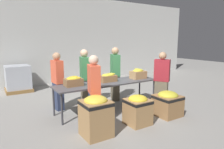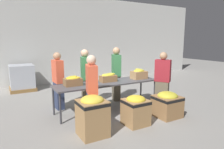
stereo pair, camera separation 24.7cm
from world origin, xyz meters
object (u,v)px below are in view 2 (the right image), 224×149
at_px(banana_box_1, 108,77).
at_px(volunteer_3, 162,80).
at_px(volunteer_4, 58,81).
at_px(volunteer_0, 85,78).
at_px(donation_bin_2, 167,103).
at_px(volunteer_2, 116,74).
at_px(pallet_stack_0, 22,78).
at_px(sorting_table, 108,84).
at_px(banana_box_2, 139,74).
at_px(donation_bin_0, 92,114).
at_px(donation_bin_1, 136,109).
at_px(banana_box_0, 73,81).
at_px(volunteer_1, 92,91).

relative_size(banana_box_1, volunteer_3, 0.29).
bearing_deg(volunteer_4, volunteer_0, 82.37).
bearing_deg(volunteer_4, banana_box_1, 57.14).
bearing_deg(donation_bin_2, volunteer_2, 101.58).
relative_size(volunteer_3, pallet_stack_0, 1.62).
relative_size(sorting_table, banana_box_2, 6.69).
xyz_separation_m(donation_bin_0, donation_bin_2, (2.15, 0.00, -0.11)).
bearing_deg(banana_box_1, volunteer_2, 44.24).
height_order(volunteer_3, donation_bin_0, volunteer_3).
bearing_deg(banana_box_1, volunteer_3, -24.32).
bearing_deg(volunteer_4, donation_bin_0, 1.29).
relative_size(volunteer_3, donation_bin_1, 2.31).
distance_m(volunteer_0, donation_bin_2, 2.53).
bearing_deg(volunteer_2, volunteer_3, 52.07).
relative_size(volunteer_2, volunteer_3, 1.07).
distance_m(sorting_table, donation_bin_2, 1.72).
xyz_separation_m(banana_box_0, donation_bin_2, (2.10, -1.35, -0.59)).
height_order(sorting_table, banana_box_2, banana_box_2).
bearing_deg(banana_box_0, volunteer_1, -79.47).
xyz_separation_m(donation_bin_0, donation_bin_1, (1.12, 0.00, -0.08)).
height_order(banana_box_2, volunteer_4, volunteer_4).
bearing_deg(donation_bin_2, volunteer_3, 56.71).
height_order(volunteer_0, donation_bin_0, volunteer_0).
bearing_deg(banana_box_2, volunteer_1, -158.69).
distance_m(sorting_table, pallet_stack_0, 4.12).
bearing_deg(donation_bin_1, banana_box_2, 50.53).
xyz_separation_m(volunteer_1, volunteer_4, (-0.37, 1.55, -0.01)).
bearing_deg(volunteer_2, banana_box_1, -26.25).
bearing_deg(banana_box_2, donation_bin_2, -89.69).
xyz_separation_m(volunteer_1, volunteer_2, (1.54, 1.47, 0.05)).
bearing_deg(donation_bin_1, pallet_stack_0, 112.15).
bearing_deg(volunteer_1, volunteer_0, -1.12).
bearing_deg(donation_bin_1, banana_box_1, 91.11).
bearing_deg(volunteer_0, donation_bin_0, -3.52).
relative_size(volunteer_1, volunteer_3, 1.01).
bearing_deg(volunteer_4, donation_bin_1, 28.97).
relative_size(volunteer_4, donation_bin_0, 1.89).
xyz_separation_m(sorting_table, volunteer_3, (1.53, -0.60, 0.06)).
bearing_deg(sorting_table, donation_bin_2, -48.59).
relative_size(banana_box_2, donation_bin_1, 0.64).
bearing_deg(pallet_stack_0, banana_box_0, -75.54).
bearing_deg(volunteer_2, pallet_stack_0, -118.84).
distance_m(banana_box_0, volunteer_4, 0.73).
height_order(volunteer_1, donation_bin_1, volunteer_1).
xyz_separation_m(volunteer_2, donation_bin_0, (-1.75, -1.95, -0.41)).
bearing_deg(volunteer_1, pallet_stack_0, 29.13).
relative_size(volunteer_2, volunteer_4, 1.06).
distance_m(volunteer_3, volunteer_4, 3.07).
relative_size(sorting_table, banana_box_1, 6.48).
xyz_separation_m(sorting_table, pallet_stack_0, (-1.91, 3.64, -0.26)).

